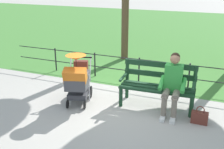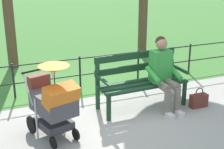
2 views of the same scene
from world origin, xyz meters
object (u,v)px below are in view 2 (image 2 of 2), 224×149
Objects in this scene: park_bench at (140,78)px; handbag at (199,100)px; person_on_bench at (164,71)px; stroller at (53,101)px.

park_bench is 4.38× the size of handbag.
person_on_bench is at bearing 146.95° from park_bench.
stroller is 3.11× the size of handbag.
person_on_bench is 3.45× the size of handbag.
park_bench is 1.77m from stroller.
person_on_bench reaches higher than handbag.
person_on_bench is at bearing -170.78° from stroller.
person_on_bench is 2.05m from stroller.
person_on_bench reaches higher than park_bench.
person_on_bench is (-0.34, 0.22, 0.15)m from park_bench.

